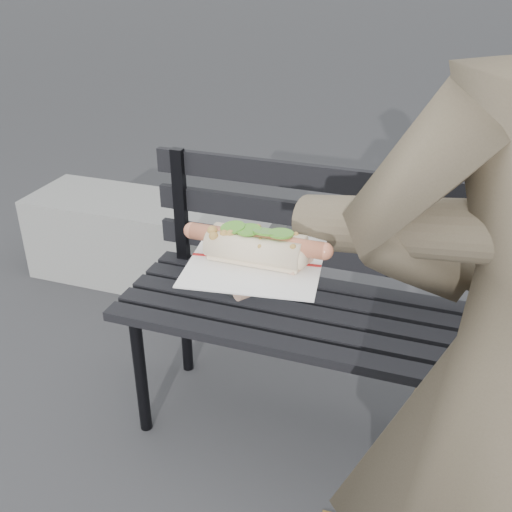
# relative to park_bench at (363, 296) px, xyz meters

# --- Properties ---
(park_bench) EXTENTS (1.50, 0.44, 0.88)m
(park_bench) POSITION_rel_park_bench_xyz_m (0.00, 0.00, 0.00)
(park_bench) COLOR black
(park_bench) RESTS_ON ground
(concrete_block) EXTENTS (1.20, 0.40, 0.40)m
(concrete_block) POSITION_rel_park_bench_xyz_m (-1.10, 0.69, -0.32)
(concrete_block) COLOR slate
(concrete_block) RESTS_ON ground
(held_hotdog) EXTENTS (0.64, 0.31, 0.20)m
(held_hotdog) POSITION_rel_park_bench_xyz_m (0.15, -0.79, 0.59)
(held_hotdog) COLOR brown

